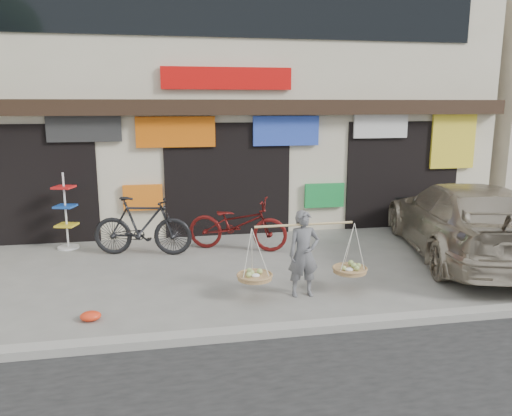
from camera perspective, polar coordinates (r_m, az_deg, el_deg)
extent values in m
plane|color=gray|center=(8.94, -0.14, -8.67)|extent=(70.00, 70.00, 0.00)
cube|color=gray|center=(7.12, 2.92, -13.75)|extent=(70.00, 0.25, 0.12)
cube|color=beige|center=(14.82, -4.90, 13.21)|extent=(14.00, 6.00, 7.00)
cube|color=black|center=(11.99, -3.45, 21.74)|extent=(12.00, 0.06, 1.20)
cube|color=black|center=(11.68, -3.23, 11.41)|extent=(14.00, 0.35, 0.35)
cube|color=black|center=(12.47, -24.37, 2.56)|extent=(3.00, 0.60, 2.70)
cube|color=black|center=(12.21, -3.39, 3.42)|extent=(3.00, 0.60, 2.70)
cube|color=black|center=(13.54, 15.90, 3.82)|extent=(3.00, 0.60, 2.70)
cube|color=#292929|center=(11.78, -19.05, 8.61)|extent=(1.60, 0.08, 0.60)
cube|color=#D65B0C|center=(11.67, -9.16, 8.58)|extent=(1.80, 0.08, 0.70)
cube|color=blue|center=(12.03, 3.46, 8.80)|extent=(1.60, 0.08, 0.70)
cube|color=silver|center=(12.83, 14.05, 9.11)|extent=(1.40, 0.08, 0.60)
cube|color=yellow|center=(13.80, 21.59, 7.14)|extent=(1.20, 0.08, 1.40)
cube|color=orange|center=(11.85, -12.79, 1.18)|extent=(0.90, 0.08, 0.60)
cube|color=green|center=(12.50, 7.82, 1.44)|extent=(1.00, 0.08, 0.60)
cube|color=red|center=(11.77, -3.31, 14.58)|extent=(3.00, 0.08, 0.50)
imported|color=#5D5E62|center=(8.24, 5.47, -5.23)|extent=(0.53, 0.36, 1.44)
cylinder|color=tan|center=(8.11, 5.53, -1.90)|extent=(1.65, 0.07, 0.04)
cylinder|color=#A17B4D|center=(8.15, -0.14, -7.89)|extent=(0.56, 0.56, 0.07)
ellipsoid|color=#A5BF66|center=(8.13, -0.14, -7.49)|extent=(0.39, 0.39, 0.10)
cylinder|color=#A17B4D|center=(8.62, 10.67, -6.99)|extent=(0.56, 0.56, 0.07)
ellipsoid|color=#A5BF66|center=(8.60, 10.68, -6.62)|extent=(0.39, 0.39, 0.10)
imported|color=black|center=(10.70, -12.85, -2.02)|extent=(2.15, 1.02, 1.25)
imported|color=#59100F|center=(10.83, -2.13, -1.84)|extent=(2.31, 1.51, 1.15)
imported|color=#AA9E89|center=(11.17, 22.65, -1.26)|extent=(3.35, 5.72, 1.56)
cube|color=black|center=(13.58, 18.94, 0.22)|extent=(1.68, 0.49, 0.45)
cube|color=silver|center=(13.66, 18.84, -0.13)|extent=(0.44, 0.12, 0.12)
cylinder|color=silver|center=(11.81, -20.64, -4.22)|extent=(0.46, 0.46, 0.04)
cylinder|color=silver|center=(11.62, -20.93, -0.32)|extent=(0.04, 0.04, 1.68)
cube|color=yellow|center=(11.69, -20.82, -1.83)|extent=(0.50, 0.50, 0.04)
cube|color=#194CB2|center=(11.60, -20.97, 0.19)|extent=(0.50, 0.50, 0.04)
cube|color=red|center=(11.53, -21.12, 2.24)|extent=(0.50, 0.50, 0.04)
ellipsoid|color=red|center=(7.89, -18.38, -11.64)|extent=(0.31, 0.25, 0.14)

